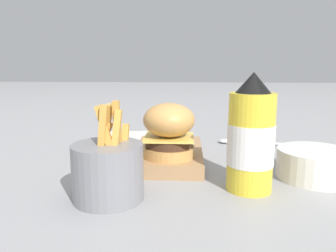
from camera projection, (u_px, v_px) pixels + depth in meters
ground_plane at (139, 159)px, 0.73m from camera, size 6.00×6.00×0.00m
serving_board at (168, 154)px, 0.71m from camera, size 0.25×0.15×0.03m
burger at (169, 130)px, 0.64m from camera, size 0.10×0.10×0.11m
ketchup_bottle at (251, 139)px, 0.53m from camera, size 0.08×0.08×0.19m
fries_basket at (108, 170)px, 0.50m from camera, size 0.11×0.11×0.15m
side_bowl at (315, 163)px, 0.60m from camera, size 0.14×0.14×0.05m
spoon at (238, 142)px, 0.86m from camera, size 0.05×0.18×0.01m
ketchup_puddle at (89, 154)px, 0.76m from camera, size 0.05×0.05×0.00m
parchment_square at (132, 137)px, 0.93m from camera, size 0.19×0.19×0.00m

